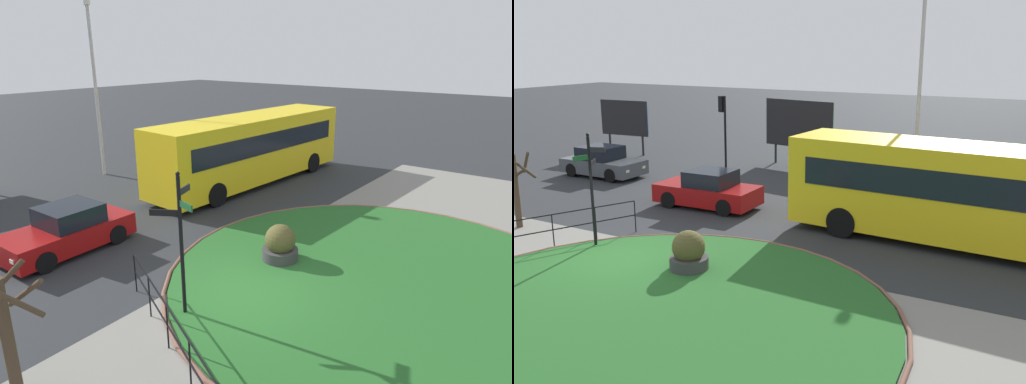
% 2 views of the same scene
% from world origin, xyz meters
% --- Properties ---
extents(ground, '(120.00, 120.00, 0.00)m').
position_xyz_m(ground, '(0.00, 0.00, 0.00)').
color(ground, '#282B2D').
extents(sidewalk_paving, '(32.00, 7.57, 0.02)m').
position_xyz_m(sidewalk_paving, '(0.00, -2.21, 0.01)').
color(sidewalk_paving, gray).
rests_on(sidewalk_paving, ground).
extents(grass_island, '(11.81, 11.81, 0.10)m').
position_xyz_m(grass_island, '(3.06, -2.67, 0.05)').
color(grass_island, '#235B23').
rests_on(grass_island, ground).
extents(grass_kerb_ring, '(12.12, 12.12, 0.11)m').
position_xyz_m(grass_kerb_ring, '(3.06, -2.67, 0.06)').
color(grass_kerb_ring, brown).
rests_on(grass_kerb_ring, ground).
extents(signpost_directional, '(0.88, 1.12, 3.56)m').
position_xyz_m(signpost_directional, '(-1.46, 0.50, 2.03)').
color(signpost_directional, black).
rests_on(signpost_directional, ground).
extents(railing_grass_edge, '(2.24, 4.95, 1.08)m').
position_xyz_m(railing_grass_edge, '(-2.56, -0.15, 0.71)').
color(railing_grass_edge, black).
rests_on(railing_grass_edge, ground).
extents(bus_yellow, '(11.01, 3.01, 3.14)m').
position_xyz_m(bus_yellow, '(8.30, 6.12, 1.69)').
color(bus_yellow, yellow).
rests_on(bus_yellow, ground).
extents(car_near_lane, '(3.98, 1.88, 1.42)m').
position_xyz_m(car_near_lane, '(-8.61, 8.14, 0.65)').
color(car_near_lane, '#474C51').
rests_on(car_near_lane, ground).
extents(car_far_lane, '(4.04, 1.92, 1.45)m').
position_xyz_m(car_far_lane, '(-1.10, 6.05, 0.65)').
color(car_far_lane, maroon).
rests_on(car_far_lane, ground).
extents(traffic_light_near, '(0.48, 0.32, 3.65)m').
position_xyz_m(traffic_light_near, '(-4.40, 12.13, 2.68)').
color(traffic_light_near, black).
rests_on(traffic_light_near, ground).
extents(lamppost_tall, '(0.32, 0.32, 8.20)m').
position_xyz_m(lamppost_tall, '(4.95, 12.94, 4.40)').
color(lamppost_tall, '#B7B7BC').
rests_on(lamppost_tall, ground).
extents(billboard_left, '(4.01, 0.69, 3.36)m').
position_xyz_m(billboard_left, '(-1.54, 14.76, 2.12)').
color(billboard_left, black).
rests_on(billboard_left, ground).
extents(billboard_right, '(3.12, 0.42, 3.05)m').
position_xyz_m(billboard_right, '(-11.60, 13.01, 2.00)').
color(billboard_right, black).
rests_on(billboard_right, ground).
extents(planter_near_signpost, '(1.08, 1.08, 1.18)m').
position_xyz_m(planter_near_signpost, '(2.25, 0.29, 0.52)').
color(planter_near_signpost, '#383838').
rests_on(planter_near_signpost, ground).
extents(street_tree_bare, '(1.27, 1.29, 3.06)m').
position_xyz_m(street_tree_bare, '(-5.24, 0.74, 1.51)').
color(street_tree_bare, '#423323').
rests_on(street_tree_bare, ground).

